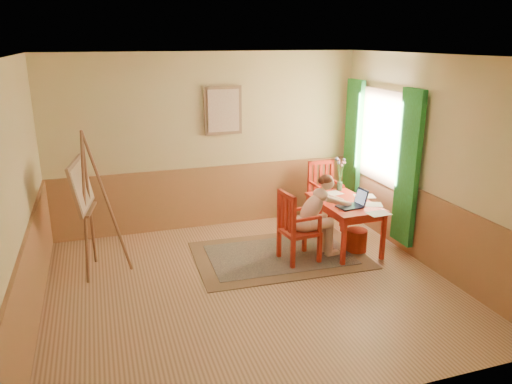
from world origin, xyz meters
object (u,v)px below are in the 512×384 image
object	(u,v)px
table	(345,207)
chair_back	(324,193)
laptop	(353,203)
figure	(316,213)
easel	(85,191)
chair_left	(296,227)

from	to	relation	value
table	chair_back	size ratio (longest dim) A/B	1.17
table	laptop	xyz separation A→B (m)	(0.00, -0.24, 0.14)
table	laptop	size ratio (longest dim) A/B	2.84
figure	easel	bearing A→B (deg)	170.67
easel	table	bearing A→B (deg)	-5.12
chair_left	laptop	distance (m)	0.89
chair_left	figure	xyz separation A→B (m)	(0.32, 0.05, 0.15)
chair_back	easel	distance (m)	3.84
figure	laptop	world-z (taller)	figure
figure	easel	size ratio (longest dim) A/B	0.63
laptop	easel	world-z (taller)	easel
figure	chair_back	bearing A→B (deg)	59.49
chair_left	easel	world-z (taller)	easel
chair_left	chair_back	xyz separation A→B (m)	(1.03, 1.25, 0.01)
table	figure	world-z (taller)	figure
figure	table	bearing A→B (deg)	18.33
table	chair_back	bearing A→B (deg)	80.28
laptop	chair_back	bearing A→B (deg)	82.19
chair_left	laptop	size ratio (longest dim) A/B	2.38
chair_back	laptop	distance (m)	1.31
figure	laptop	distance (m)	0.55
chair_left	table	bearing A→B (deg)	14.74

